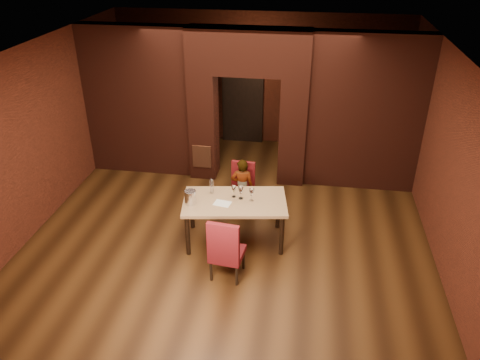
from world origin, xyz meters
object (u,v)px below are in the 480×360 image
object	(u,v)px
wine_bucket	(190,197)
water_bottle	(212,186)
chair_near	(227,247)
wine_glass_b	(241,193)
wine_glass_a	(234,192)
wine_glass_c	(252,195)
dining_table	(235,221)
person_seated	(242,188)
potted_plant	(274,206)
chair_far	(241,189)

from	to	relation	value
wine_bucket	water_bottle	bearing A→B (deg)	55.52
wine_bucket	water_bottle	distance (m)	0.49
chair_near	wine_glass_b	distance (m)	1.09
wine_glass_a	wine_glass_c	world-z (taller)	wine_glass_c
dining_table	wine_bucket	bearing A→B (deg)	-172.62
dining_table	wine_glass_c	xyz separation A→B (m)	(0.28, 0.04, 0.52)
person_seated	water_bottle	bearing A→B (deg)	54.80
chair_near	wine_glass_a	world-z (taller)	chair_near
person_seated	wine_glass_b	world-z (taller)	person_seated
wine_glass_b	wine_bucket	size ratio (longest dim) A/B	0.96
person_seated	potted_plant	distance (m)	0.72
wine_glass_b	wine_bucket	distance (m)	0.85
chair_far	chair_near	bearing A→B (deg)	-84.39
dining_table	wine_glass_b	bearing A→B (deg)	32.66
person_seated	chair_near	bearing A→B (deg)	89.13
dining_table	potted_plant	distance (m)	1.13
dining_table	potted_plant	world-z (taller)	dining_table
chair_far	water_bottle	world-z (taller)	water_bottle
chair_far	wine_bucket	world-z (taller)	wine_bucket
dining_table	person_seated	world-z (taller)	person_seated
chair_near	wine_glass_c	distance (m)	1.07
dining_table	wine_glass_a	size ratio (longest dim) A/B	8.47
wine_glass_c	potted_plant	size ratio (longest dim) A/B	0.60
person_seated	potted_plant	xyz separation A→B (m)	(0.60, 0.08, -0.39)
dining_table	chair_near	xyz separation A→B (m)	(0.04, -0.93, 0.14)
chair_far	potted_plant	bearing A→B (deg)	3.65
wine_glass_b	dining_table	bearing A→B (deg)	-138.37
dining_table	wine_glass_b	world-z (taller)	wine_glass_b
chair_near	wine_glass_c	xyz separation A→B (m)	(0.24, 0.97, 0.38)
wine_bucket	wine_glass_a	bearing A→B (deg)	25.81
chair_far	person_seated	world-z (taller)	person_seated
dining_table	chair_near	size ratio (longest dim) A/B	1.60
wine_bucket	chair_far	bearing A→B (deg)	59.38
chair_far	chair_near	world-z (taller)	chair_near
chair_near	water_bottle	bearing A→B (deg)	-61.23
chair_near	wine_bucket	distance (m)	1.11
wine_glass_b	wine_bucket	bearing A→B (deg)	-160.15
wine_glass_c	water_bottle	bearing A→B (deg)	167.59
person_seated	water_bottle	xyz separation A→B (m)	(-0.43, -0.66, 0.37)
dining_table	potted_plant	size ratio (longest dim) A/B	4.56
wine_glass_c	potted_plant	bearing A→B (deg)	70.91
water_bottle	potted_plant	size ratio (longest dim) A/B	0.72
chair_far	chair_near	size ratio (longest dim) A/B	0.91
person_seated	wine_glass_a	xyz separation A→B (m)	(-0.03, -0.74, 0.33)
person_seated	wine_bucket	distance (m)	1.33
chair_far	wine_glass_c	bearing A→B (deg)	-67.27
dining_table	person_seated	size ratio (longest dim) A/B	1.49
wine_glass_a	wine_bucket	bearing A→B (deg)	-154.19
chair_far	wine_glass_b	size ratio (longest dim) A/B	4.35
dining_table	wine_glass_c	size ratio (longest dim) A/B	7.60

